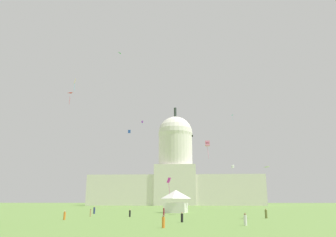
{
  "coord_description": "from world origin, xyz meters",
  "views": [
    {
      "loc": [
        4.29,
        -24.44,
        3.24
      ],
      "look_at": [
        -1.94,
        70.46,
        27.15
      ],
      "focal_mm": 34.83,
      "sensor_mm": 36.0,
      "label": 1
    }
  ],
  "objects_px": {
    "kite_black_high": "(192,136)",
    "person_tan_front_center": "(91,213)",
    "person_white_deep_crowd": "(245,220)",
    "kite_blue_mid": "(129,131)",
    "event_tent": "(176,201)",
    "person_olive_near_tree_east": "(266,214)",
    "person_navy_lawn_far_left": "(94,210)",
    "person_black_back_center": "(130,213)",
    "person_orange_edge_west": "(163,222)",
    "person_orange_lawn_far_right": "(65,216)",
    "kite_yellow_high": "(75,82)",
    "person_maroon_near_tent": "(164,212)",
    "kite_lime_low": "(268,168)",
    "person_black_back_left": "(182,218)",
    "kite_white_low": "(233,166)",
    "kite_green_high": "(121,54)",
    "kite_cyan_high": "(233,116)",
    "kite_violet_high": "(142,122)",
    "capitol_building": "(176,176)",
    "kite_magenta_low": "(169,181)",
    "kite_red_high": "(71,95)",
    "kite_pink_low": "(207,144)"
  },
  "relations": [
    {
      "from": "kite_black_high",
      "to": "person_tan_front_center",
      "type": "bearing_deg",
      "value": -72.48
    },
    {
      "from": "person_white_deep_crowd",
      "to": "kite_blue_mid",
      "type": "height_order",
      "value": "kite_blue_mid"
    },
    {
      "from": "event_tent",
      "to": "person_olive_near_tree_east",
      "type": "height_order",
      "value": "event_tent"
    },
    {
      "from": "person_navy_lawn_far_left",
      "to": "person_black_back_center",
      "type": "xyz_separation_m",
      "value": [
        11.58,
        -14.9,
        -0.1
      ]
    },
    {
      "from": "person_white_deep_crowd",
      "to": "person_orange_edge_west",
      "type": "bearing_deg",
      "value": 73.33
    },
    {
      "from": "person_orange_lawn_far_right",
      "to": "kite_yellow_high",
      "type": "xyz_separation_m",
      "value": [
        -13.79,
        36.73,
        38.19
      ]
    },
    {
      "from": "person_orange_lawn_far_right",
      "to": "person_white_deep_crowd",
      "type": "height_order",
      "value": "person_white_deep_crowd"
    },
    {
      "from": "person_white_deep_crowd",
      "to": "person_tan_front_center",
      "type": "xyz_separation_m",
      "value": [
        -27.48,
        21.97,
        -0.0
      ]
    },
    {
      "from": "person_maroon_near_tent",
      "to": "person_orange_edge_west",
      "type": "xyz_separation_m",
      "value": [
        2.51,
        -32.67,
        -0.13
      ]
    },
    {
      "from": "person_black_back_center",
      "to": "kite_lime_low",
      "type": "height_order",
      "value": "kite_lime_low"
    },
    {
      "from": "person_tan_front_center",
      "to": "person_black_back_left",
      "type": "bearing_deg",
      "value": 158.0
    },
    {
      "from": "kite_white_low",
      "to": "kite_green_high",
      "type": "height_order",
      "value": "kite_green_high"
    },
    {
      "from": "person_orange_lawn_far_right",
      "to": "person_navy_lawn_far_left",
      "type": "xyz_separation_m",
      "value": [
        -2.25,
        25.52,
        0.09
      ]
    },
    {
      "from": "kite_cyan_high",
      "to": "kite_violet_high",
      "type": "distance_m",
      "value": 51.65
    },
    {
      "from": "person_tan_front_center",
      "to": "person_orange_edge_west",
      "type": "bearing_deg",
      "value": 140.86
    },
    {
      "from": "event_tent",
      "to": "kite_lime_low",
      "type": "height_order",
      "value": "kite_lime_low"
    },
    {
      "from": "person_orange_lawn_far_right",
      "to": "person_navy_lawn_far_left",
      "type": "height_order",
      "value": "person_navy_lawn_far_left"
    },
    {
      "from": "kite_cyan_high",
      "to": "kite_yellow_high",
      "type": "bearing_deg",
      "value": 119.99
    },
    {
      "from": "kite_blue_mid",
      "to": "person_orange_edge_west",
      "type": "bearing_deg",
      "value": 149.2
    },
    {
      "from": "capitol_building",
      "to": "person_navy_lawn_far_left",
      "type": "xyz_separation_m",
      "value": [
        -14.31,
        -137.21,
        -17.88
      ]
    },
    {
      "from": "kite_white_low",
      "to": "kite_green_high",
      "type": "xyz_separation_m",
      "value": [
        -40.15,
        -55.69,
        29.52
      ]
    },
    {
      "from": "kite_magenta_low",
      "to": "person_white_deep_crowd",
      "type": "bearing_deg",
      "value": -159.63
    },
    {
      "from": "person_orange_lawn_far_right",
      "to": "kite_red_high",
      "type": "distance_m",
      "value": 71.42
    },
    {
      "from": "kite_magenta_low",
      "to": "kite_lime_low",
      "type": "xyz_separation_m",
      "value": [
        26.0,
        -0.45,
        3.3
      ]
    },
    {
      "from": "kite_pink_low",
      "to": "person_black_back_center",
      "type": "bearing_deg",
      "value": 29.54
    },
    {
      "from": "person_orange_lawn_far_right",
      "to": "kite_violet_high",
      "type": "height_order",
      "value": "kite_violet_high"
    },
    {
      "from": "person_black_back_center",
      "to": "kite_black_high",
      "type": "distance_m",
      "value": 135.98
    },
    {
      "from": "kite_red_high",
      "to": "person_orange_edge_west",
      "type": "bearing_deg",
      "value": 134.3
    },
    {
      "from": "event_tent",
      "to": "kite_green_high",
      "type": "bearing_deg",
      "value": -179.6
    },
    {
      "from": "kite_black_high",
      "to": "person_white_deep_crowd",
      "type": "bearing_deg",
      "value": -60.67
    },
    {
      "from": "kite_blue_mid",
      "to": "kite_violet_high",
      "type": "relative_size",
      "value": 0.52
    },
    {
      "from": "person_white_deep_crowd",
      "to": "kite_cyan_high",
      "type": "xyz_separation_m",
      "value": [
        17.45,
        132.65,
        48.21
      ]
    },
    {
      "from": "person_maroon_near_tent",
      "to": "event_tent",
      "type": "bearing_deg",
      "value": -79.54
    },
    {
      "from": "person_orange_lawn_far_right",
      "to": "person_white_deep_crowd",
      "type": "xyz_separation_m",
      "value": [
        28.68,
        -10.93,
        -0.0
      ]
    },
    {
      "from": "person_olive_near_tree_east",
      "to": "kite_cyan_high",
      "type": "xyz_separation_m",
      "value": [
        10.72,
        114.61,
        48.14
      ]
    },
    {
      "from": "kite_green_high",
      "to": "kite_cyan_high",
      "type": "bearing_deg",
      "value": -9.23
    },
    {
      "from": "kite_cyan_high",
      "to": "person_orange_lawn_far_right",
      "type": "bearing_deg",
      "value": 134.42
    },
    {
      "from": "event_tent",
      "to": "kite_cyan_high",
      "type": "height_order",
      "value": "kite_cyan_high"
    },
    {
      "from": "person_olive_near_tree_east",
      "to": "kite_magenta_low",
      "type": "distance_m",
      "value": 31.42
    },
    {
      "from": "kite_black_high",
      "to": "kite_violet_high",
      "type": "bearing_deg",
      "value": -100.15
    },
    {
      "from": "person_black_back_left",
      "to": "kite_green_high",
      "type": "bearing_deg",
      "value": 31.08
    },
    {
      "from": "person_tan_front_center",
      "to": "kite_cyan_high",
      "type": "height_order",
      "value": "kite_cyan_high"
    },
    {
      "from": "person_orange_edge_west",
      "to": "kite_lime_low",
      "type": "height_order",
      "value": "kite_lime_low"
    },
    {
      "from": "person_black_back_center",
      "to": "kite_blue_mid",
      "type": "relative_size",
      "value": 1.2
    },
    {
      "from": "kite_pink_low",
      "to": "kite_blue_mid",
      "type": "bearing_deg",
      "value": -58.56
    },
    {
      "from": "person_black_back_center",
      "to": "kite_green_high",
      "type": "bearing_deg",
      "value": -170.47
    },
    {
      "from": "person_maroon_near_tent",
      "to": "person_navy_lawn_far_left",
      "type": "xyz_separation_m",
      "value": [
        -17.9,
        8.41,
        -0.02
      ]
    },
    {
      "from": "person_maroon_near_tent",
      "to": "person_white_deep_crowd",
      "type": "relative_size",
      "value": 1.11
    },
    {
      "from": "person_orange_lawn_far_right",
      "to": "kite_lime_low",
      "type": "xyz_separation_m",
      "value": [
        41.9,
        30.19,
        10.66
      ]
    },
    {
      "from": "person_white_deep_crowd",
      "to": "kite_white_low",
      "type": "distance_m",
      "value": 104.35
    }
  ]
}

